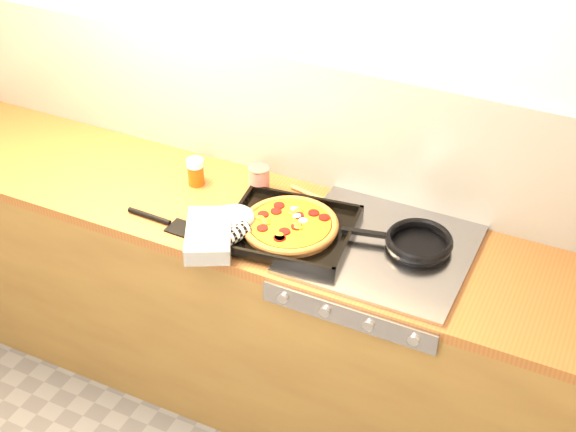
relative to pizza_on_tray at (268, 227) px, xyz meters
The scene contains 9 objects.
room_shell 0.45m from the pizza_on_tray, 99.37° to the left, with size 3.20×3.20×3.20m.
counter_run 0.51m from the pizza_on_tray, 121.45° to the left, with size 3.20×0.62×0.90m.
stovetop 0.40m from the pizza_on_tray, 15.38° to the left, with size 0.60×0.56×0.02m, color #A1A1A6.
pizza_on_tray is the anchor object (origin of this frame).
frying_pan 0.52m from the pizza_on_tray, 17.78° to the left, with size 0.40×0.28×0.04m.
tomato_can 0.28m from the pizza_on_tray, 123.84° to the left, with size 0.10×0.10×0.11m.
juice_glass 0.45m from the pizza_on_tray, 155.35° to the left, with size 0.08×0.08×0.11m.
wooden_spoon 0.30m from the pizza_on_tray, 67.76° to the left, with size 0.30×0.09×0.02m.
black_spatula 0.40m from the pizza_on_tray, 167.47° to the right, with size 0.28×0.09×0.02m.
Camera 1 is at (1.10, -0.99, 2.61)m, focal length 50.00 mm.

